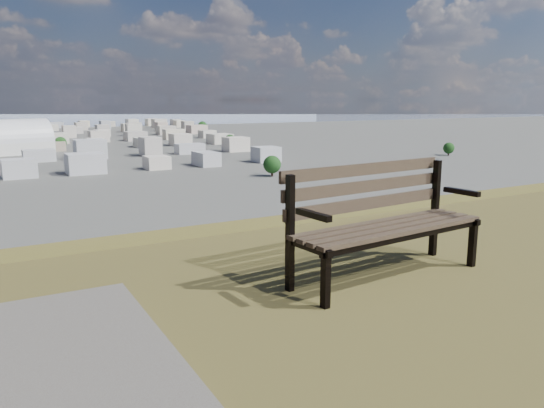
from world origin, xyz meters
TOP-DOWN VIEW (x-y plane):
  - park_bench at (1.37, 2.05)m, footprint 1.86×0.74m

SIDE VIEW (x-z plane):
  - park_bench at x=1.37m, z-range 25.06..26.01m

